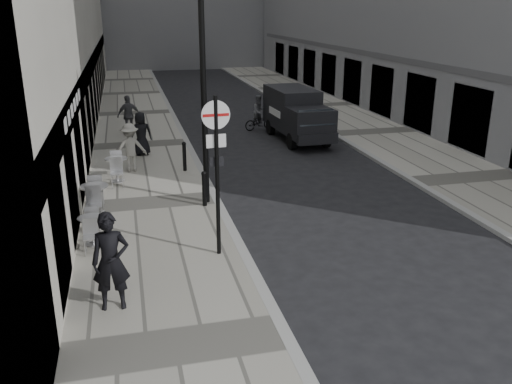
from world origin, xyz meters
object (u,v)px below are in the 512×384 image
lamppost (203,82)px  cyclist (259,116)px  walking_man (111,262)px  panel_van (296,112)px  sign_post (217,156)px

lamppost → cyclist: 11.37m
walking_man → panel_van: size_ratio=0.41×
sign_post → lamppost: (0.28, 3.73, 1.20)m
walking_man → cyclist: size_ratio=1.16×
sign_post → lamppost: size_ratio=0.58×
walking_man → cyclist: walking_man is taller
sign_post → panel_van: size_ratio=0.78×
panel_van → cyclist: bearing=112.5°
lamppost → cyclist: lamppost is taller
sign_post → panel_van: 12.78m
lamppost → panel_van: (5.30, 7.69, -2.49)m
walking_man → panel_van: (8.04, 13.40, 0.16)m
walking_man → lamppost: 6.87m
panel_van → sign_post: bearing=-118.5°
cyclist → sign_post: bearing=-123.5°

